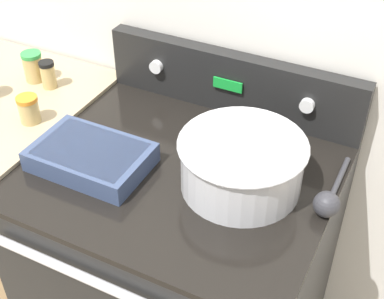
{
  "coord_description": "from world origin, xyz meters",
  "views": [
    {
      "loc": [
        0.51,
        -0.6,
        1.84
      ],
      "look_at": [
        0.02,
        0.36,
        1.0
      ],
      "focal_mm": 50.0,
      "sensor_mm": 36.0,
      "label": 1
    }
  ],
  "objects": [
    {
      "name": "side_counter",
      "position": [
        -0.69,
        0.34,
        0.48
      ],
      "size": [
        0.59,
        0.68,
        0.95
      ],
      "color": "tan",
      "rests_on": "ground_plane"
    },
    {
      "name": "spice_jar_black_cap",
      "position": [
        -0.56,
        0.5,
        1.0
      ],
      "size": [
        0.05,
        0.05,
        0.09
      ],
      "color": "tan",
      "rests_on": "side_counter"
    },
    {
      "name": "kitchen_wall",
      "position": [
        0.0,
        0.72,
        1.25
      ],
      "size": [
        8.0,
        0.05,
        2.5
      ],
      "color": "silver",
      "rests_on": "ground_plane"
    },
    {
      "name": "spice_jar_orange_cap",
      "position": [
        -0.49,
        0.32,
        0.99
      ],
      "size": [
        0.06,
        0.06,
        0.08
      ],
      "color": "tan",
      "rests_on": "side_counter"
    },
    {
      "name": "stove_range",
      "position": [
        0.0,
        0.34,
        0.47
      ],
      "size": [
        0.79,
        0.71,
        0.94
      ],
      "color": "black",
      "rests_on": "ground_plane"
    },
    {
      "name": "ladle",
      "position": [
        0.38,
        0.36,
        0.97
      ],
      "size": [
        0.06,
        0.25,
        0.06
      ],
      "color": "#333338",
      "rests_on": "stove_range"
    },
    {
      "name": "control_panel",
      "position": [
        0.0,
        0.66,
        1.03
      ],
      "size": [
        0.79,
        0.07,
        0.19
      ],
      "color": "black",
      "rests_on": "stove_range"
    },
    {
      "name": "mixing_bowl",
      "position": [
        0.16,
        0.35,
        1.02
      ],
      "size": [
        0.32,
        0.32,
        0.14
      ],
      "color": "silver",
      "rests_on": "stove_range"
    },
    {
      "name": "casserole_dish",
      "position": [
        -0.22,
        0.25,
        0.97
      ],
      "size": [
        0.3,
        0.2,
        0.06
      ],
      "color": "#38476B",
      "rests_on": "stove_range"
    },
    {
      "name": "spice_jar_green_cap",
      "position": [
        -0.63,
        0.51,
        1.0
      ],
      "size": [
        0.06,
        0.06,
        0.1
      ],
      "color": "tan",
      "rests_on": "side_counter"
    }
  ]
}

